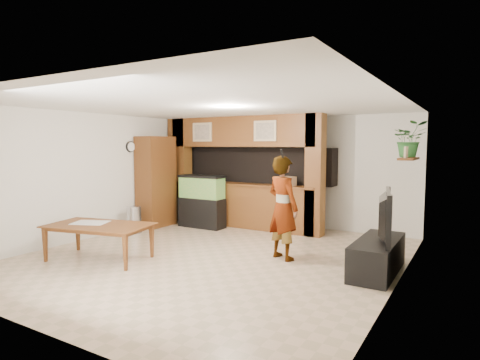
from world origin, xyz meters
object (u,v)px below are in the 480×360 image
Objects in this scene: pantry_cabinet at (156,182)px; person at (283,208)px; aquarium at (202,202)px; dining_table at (98,242)px; television at (379,215)px.

pantry_cabinet reaches higher than person.
aquarium is at bearing 21.85° from pantry_cabinet.
pantry_cabinet is 1.21× the size of person.
dining_table is at bearing -66.81° from pantry_cabinet.
dining_table is (-2.64, -1.66, -0.58)m from person.
aquarium is at bearing 60.58° from television.
television is at bearing 9.37° from dining_table.
dining_table is at bearing -88.12° from aquarium.
person is 3.17m from dining_table.
aquarium is 4.54m from television.
person reaches higher than dining_table.
pantry_cabinet is 5.44m from television.
aquarium is (1.04, 0.42, -0.47)m from pantry_cabinet.
dining_table is (0.11, -3.11, -0.30)m from aquarium.
person is at bearing -15.13° from pantry_cabinet.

